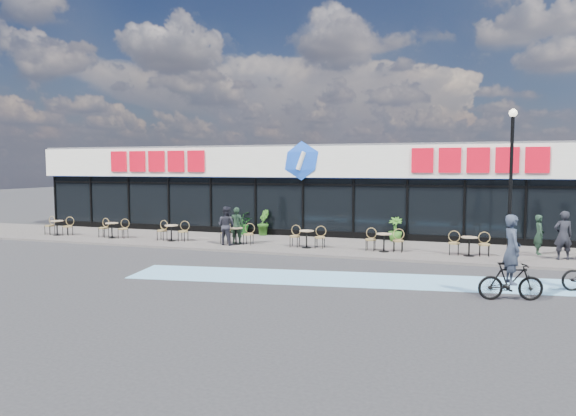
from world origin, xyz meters
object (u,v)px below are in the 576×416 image
at_px(patron_right, 226,226).
at_px(pedestrian_c, 563,235).
at_px(lamp_post, 511,173).
at_px(cyclist_a, 511,269).
at_px(potted_plant_right, 395,229).
at_px(bistro_set_0, 58,226).
at_px(potted_plant_mid, 263,222).
at_px(pedestrian_b, 539,235).
at_px(potted_plant_left, 241,223).
at_px(patron_left, 237,225).

bearing_deg(patron_right, pedestrian_c, -167.26).
relative_size(lamp_post, cyclist_a, 2.38).
bearing_deg(cyclist_a, potted_plant_right, 113.13).
height_order(bistro_set_0, pedestrian_c, pedestrian_c).
distance_m(potted_plant_mid, pedestrian_b, 12.40).
relative_size(patron_right, pedestrian_c, 0.94).
relative_size(pedestrian_b, pedestrian_c, 0.86).
distance_m(bistro_set_0, potted_plant_right, 16.56).
xyz_separation_m(patron_right, pedestrian_b, (12.62, 1.51, -0.07)).
distance_m(bistro_set_0, cyclist_a, 21.23).
xyz_separation_m(potted_plant_left, cyclist_a, (11.68, -9.42, 0.19)).
relative_size(bistro_set_0, patron_left, 0.95).
bearing_deg(pedestrian_c, patron_right, -10.31).
distance_m(pedestrian_b, pedestrian_c, 1.18).
relative_size(patron_right, pedestrian_b, 1.09).
relative_size(lamp_post, potted_plant_right, 4.86).
distance_m(lamp_post, potted_plant_mid, 12.05).
distance_m(bistro_set_0, potted_plant_left, 9.13).
xyz_separation_m(potted_plant_mid, pedestrian_b, (12.23, -2.00, 0.14)).
relative_size(potted_plant_left, cyclist_a, 0.49).
relative_size(bistro_set_0, pedestrian_c, 0.85).
bearing_deg(potted_plant_right, patron_left, -156.45).
relative_size(potted_plant_left, potted_plant_mid, 0.87).
relative_size(patron_right, cyclist_a, 0.75).
relative_size(potted_plant_left, potted_plant_right, 1.00).
bearing_deg(bistro_set_0, patron_left, 0.76).
height_order(potted_plant_right, pedestrian_b, pedestrian_b).
relative_size(potted_plant_mid, cyclist_a, 0.56).
distance_m(potted_plant_mid, patron_left, 3.00).
bearing_deg(potted_plant_left, cyclist_a, -38.87).
xyz_separation_m(potted_plant_mid, potted_plant_right, (6.52, -0.09, -0.08)).
height_order(patron_left, cyclist_a, cyclist_a).
distance_m(potted_plant_mid, cyclist_a, 14.12).
distance_m(patron_right, cyclist_a, 12.40).
height_order(bistro_set_0, patron_right, patron_right).
xyz_separation_m(lamp_post, patron_right, (-11.30, 0.90, -2.34)).
bearing_deg(pedestrian_b, lamp_post, 146.66).
distance_m(bistro_set_0, potted_plant_mid, 10.25).
height_order(potted_plant_mid, patron_left, patron_left).
distance_m(lamp_post, potted_plant_right, 6.70).
distance_m(potted_plant_right, pedestrian_c, 7.00).
height_order(potted_plant_mid, potted_plant_right, potted_plant_mid).
height_order(lamp_post, pedestrian_c, lamp_post).
relative_size(potted_plant_right, cyclist_a, 0.49).
distance_m(patron_left, patron_right, 0.59).
xyz_separation_m(lamp_post, potted_plant_mid, (-10.91, 4.42, -2.55)).
bearing_deg(potted_plant_right, potted_plant_mid, 179.17).
relative_size(lamp_post, bistro_set_0, 3.51).
xyz_separation_m(potted_plant_left, pedestrian_b, (13.40, -1.99, 0.22)).
bearing_deg(patron_right, patron_left, -106.24).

